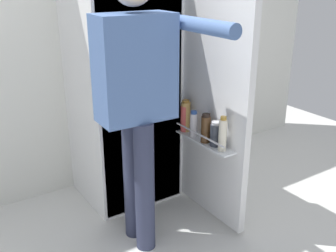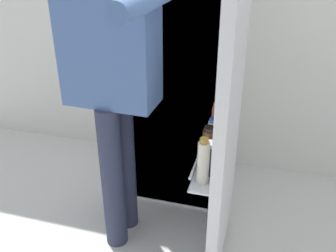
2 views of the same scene
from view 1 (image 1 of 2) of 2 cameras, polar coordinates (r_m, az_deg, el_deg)
name	(u,v)px [view 1 (image 1 of 2)]	position (r m, az deg, el deg)	size (l,w,h in m)	color
ground_plane	(164,224)	(2.82, -0.59, -13.95)	(5.62, 5.62, 0.00)	silver
kitchen_wall	(98,25)	(3.13, -9.98, 14.08)	(4.40, 0.10, 2.51)	silver
refrigerator	(129,86)	(2.86, -5.68, 5.69)	(0.70, 1.25, 1.73)	white
person	(137,90)	(2.24, -4.43, 5.23)	(0.54, 0.77, 1.67)	#2D334C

